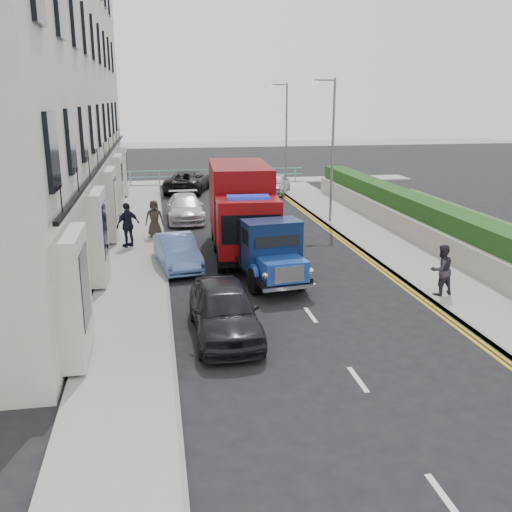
# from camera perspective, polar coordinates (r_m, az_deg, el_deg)

# --- Properties ---
(ground) EXTENTS (120.00, 120.00, 0.00)m
(ground) POSITION_cam_1_polar(r_m,az_deg,el_deg) (15.01, 7.53, -8.64)
(ground) COLOR black
(ground) RESTS_ON ground
(pavement_west) EXTENTS (2.40, 38.00, 0.12)m
(pavement_west) POSITION_cam_1_polar(r_m,az_deg,el_deg) (22.85, -11.99, -0.15)
(pavement_west) COLOR gray
(pavement_west) RESTS_ON ground
(pavement_east) EXTENTS (2.60, 38.00, 0.12)m
(pavement_east) POSITION_cam_1_polar(r_m,az_deg,el_deg) (24.77, 13.05, 1.01)
(pavement_east) COLOR gray
(pavement_east) RESTS_ON ground
(promenade) EXTENTS (30.00, 2.50, 0.12)m
(promenade) POSITION_cam_1_polar(r_m,az_deg,el_deg) (42.67, -4.23, 7.38)
(promenade) COLOR gray
(promenade) RESTS_ON ground
(sea_plane) EXTENTS (120.00, 120.00, 0.00)m
(sea_plane) POSITION_cam_1_polar(r_m,az_deg,el_deg) (73.40, -6.80, 10.70)
(sea_plane) COLOR #4E5B6A
(sea_plane) RESTS_ON ground
(terrace_west) EXTENTS (6.31, 30.20, 14.25)m
(terrace_west) POSITION_cam_1_polar(r_m,az_deg,el_deg) (26.55, -22.31, 16.73)
(terrace_west) COLOR silver
(terrace_west) RESTS_ON ground
(garden_east) EXTENTS (1.45, 28.00, 1.75)m
(garden_east) POSITION_cam_1_polar(r_m,az_deg,el_deg) (25.38, 17.14, 3.01)
(garden_east) COLOR #B2AD9E
(garden_east) RESTS_ON ground
(seafront_railing) EXTENTS (13.00, 0.08, 1.11)m
(seafront_railing) POSITION_cam_1_polar(r_m,az_deg,el_deg) (41.81, -4.13, 7.93)
(seafront_railing) COLOR #59B2A5
(seafront_railing) RESTS_ON ground
(lamp_mid) EXTENTS (1.23, 0.18, 7.00)m
(lamp_mid) POSITION_cam_1_polar(r_m,az_deg,el_deg) (28.39, 7.45, 11.16)
(lamp_mid) COLOR slate
(lamp_mid) RESTS_ON ground
(lamp_far) EXTENTS (1.23, 0.18, 7.00)m
(lamp_far) POSITION_cam_1_polar(r_m,az_deg,el_deg) (38.03, 2.87, 12.36)
(lamp_far) COLOR slate
(lamp_far) RESTS_ON ground
(bedford_lorry) EXTENTS (2.40, 4.85, 2.21)m
(bedford_lorry) POSITION_cam_1_polar(r_m,az_deg,el_deg) (19.06, 1.41, 0.05)
(bedford_lorry) COLOR black
(bedford_lorry) RESTS_ON ground
(red_lorry) EXTENTS (2.66, 6.84, 3.52)m
(red_lorry) POSITION_cam_1_polar(r_m,az_deg,el_deg) (22.93, -1.48, 4.90)
(red_lorry) COLOR black
(red_lorry) RESTS_ON ground
(parked_car_front) EXTENTS (1.73, 4.22, 1.43)m
(parked_car_front) POSITION_cam_1_polar(r_m,az_deg,el_deg) (15.11, -3.20, -5.41)
(parked_car_front) COLOR black
(parked_car_front) RESTS_ON ground
(parked_car_mid) EXTENTS (1.79, 3.86, 1.22)m
(parked_car_mid) POSITION_cam_1_polar(r_m,az_deg,el_deg) (21.28, -7.88, 0.43)
(parked_car_mid) COLOR #5A7CC2
(parked_car_mid) RESTS_ON ground
(parked_car_rear) EXTENTS (1.85, 4.49, 1.30)m
(parked_car_rear) POSITION_cam_1_polar(r_m,az_deg,el_deg) (29.58, -7.08, 4.81)
(parked_car_rear) COLOR silver
(parked_car_rear) RESTS_ON ground
(seafront_car_left) EXTENTS (3.74, 5.69, 1.45)m
(seafront_car_left) POSITION_cam_1_polar(r_m,az_deg,el_deg) (38.66, -6.81, 7.46)
(seafront_car_left) COLOR black
(seafront_car_left) RESTS_ON ground
(seafront_car_right) EXTENTS (2.87, 4.07, 1.29)m
(seafront_car_right) POSITION_cam_1_polar(r_m,az_deg,el_deg) (37.67, 1.99, 7.21)
(seafront_car_right) COLOR silver
(seafront_car_right) RESTS_ON ground
(pedestrian_east_far) EXTENTS (0.88, 0.75, 1.62)m
(pedestrian_east_far) POSITION_cam_1_polar(r_m,az_deg,el_deg) (18.72, 18.05, -1.31)
(pedestrian_east_far) COLOR #302A33
(pedestrian_east_far) RESTS_ON pavement_east
(pedestrian_west_near) EXTENTS (1.14, 1.01, 1.85)m
(pedestrian_west_near) POSITION_cam_1_polar(r_m,az_deg,el_deg) (24.13, -12.68, 3.06)
(pedestrian_west_near) COLOR black
(pedestrian_west_near) RESTS_ON pavement_west
(pedestrian_west_far) EXTENTS (0.84, 0.58, 1.64)m
(pedestrian_west_far) POSITION_cam_1_polar(r_m,az_deg,el_deg) (25.74, -10.13, 3.72)
(pedestrian_west_far) COLOR #3B342B
(pedestrian_west_far) RESTS_ON pavement_west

